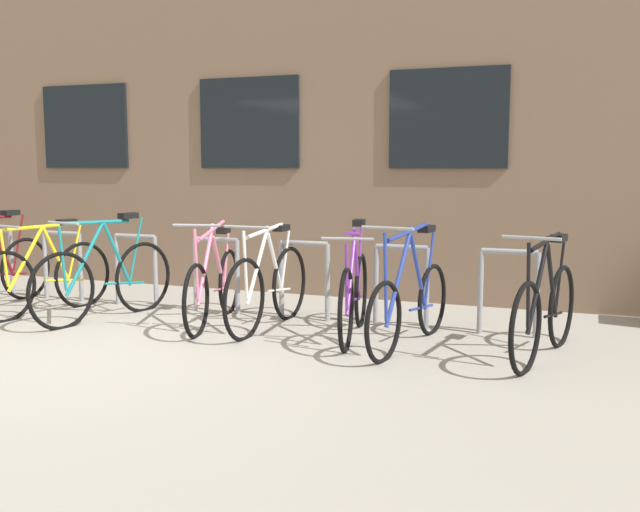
{
  "coord_description": "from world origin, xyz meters",
  "views": [
    {
      "loc": [
        3.91,
        -4.74,
        1.55
      ],
      "look_at": [
        1.51,
        1.6,
        0.69
      ],
      "focal_mm": 40.5,
      "sensor_mm": 36.0,
      "label": 1
    }
  ],
  "objects_px": {
    "bicycle_black": "(545,311)",
    "bicycle_purple": "(354,294)",
    "bicycle_pink": "(214,285)",
    "bicycle_white": "(268,287)",
    "bicycle_blue": "(410,303)",
    "bicycle_teal": "(105,279)",
    "bicycle_yellow": "(45,277)"
  },
  "relations": [
    {
      "from": "bicycle_yellow",
      "to": "bicycle_pink",
      "type": "bearing_deg",
      "value": 5.84
    },
    {
      "from": "bicycle_teal",
      "to": "bicycle_black",
      "type": "distance_m",
      "value": 4.25
    },
    {
      "from": "bicycle_purple",
      "to": "bicycle_yellow",
      "type": "height_order",
      "value": "bicycle_purple"
    },
    {
      "from": "bicycle_blue",
      "to": "bicycle_white",
      "type": "relative_size",
      "value": 1.02
    },
    {
      "from": "bicycle_white",
      "to": "bicycle_teal",
      "type": "distance_m",
      "value": 1.73
    },
    {
      "from": "bicycle_teal",
      "to": "bicycle_purple",
      "type": "xyz_separation_m",
      "value": [
        2.59,
        0.16,
        -0.02
      ]
    },
    {
      "from": "bicycle_pink",
      "to": "bicycle_white",
      "type": "height_order",
      "value": "bicycle_pink"
    },
    {
      "from": "bicycle_pink",
      "to": "bicycle_teal",
      "type": "height_order",
      "value": "bicycle_teal"
    },
    {
      "from": "bicycle_purple",
      "to": "bicycle_teal",
      "type": "bearing_deg",
      "value": -176.45
    },
    {
      "from": "bicycle_pink",
      "to": "bicycle_purple",
      "type": "distance_m",
      "value": 1.45
    },
    {
      "from": "bicycle_purple",
      "to": "bicycle_blue",
      "type": "bearing_deg",
      "value": -16.1
    },
    {
      "from": "bicycle_yellow",
      "to": "bicycle_blue",
      "type": "bearing_deg",
      "value": -0.07
    },
    {
      "from": "bicycle_yellow",
      "to": "bicycle_white",
      "type": "bearing_deg",
      "value": 4.75
    },
    {
      "from": "bicycle_blue",
      "to": "bicycle_teal",
      "type": "relative_size",
      "value": 1.0
    },
    {
      "from": "bicycle_white",
      "to": "bicycle_purple",
      "type": "bearing_deg",
      "value": -3.24
    },
    {
      "from": "bicycle_teal",
      "to": "bicycle_black",
      "type": "xyz_separation_m",
      "value": [
        4.25,
        0.0,
        -0.02
      ]
    },
    {
      "from": "bicycle_purple",
      "to": "bicycle_yellow",
      "type": "distance_m",
      "value": 3.35
    },
    {
      "from": "bicycle_blue",
      "to": "bicycle_yellow",
      "type": "relative_size",
      "value": 1.05
    },
    {
      "from": "bicycle_white",
      "to": "bicycle_black",
      "type": "xyz_separation_m",
      "value": [
        2.53,
        -0.21,
        -0.01
      ]
    },
    {
      "from": "bicycle_pink",
      "to": "bicycle_white",
      "type": "relative_size",
      "value": 1.02
    },
    {
      "from": "bicycle_black",
      "to": "bicycle_purple",
      "type": "height_order",
      "value": "bicycle_purple"
    },
    {
      "from": "bicycle_teal",
      "to": "bicycle_purple",
      "type": "distance_m",
      "value": 2.59
    },
    {
      "from": "bicycle_pink",
      "to": "bicycle_black",
      "type": "relative_size",
      "value": 1.03
    },
    {
      "from": "bicycle_blue",
      "to": "bicycle_teal",
      "type": "bearing_deg",
      "value": 180.0
    },
    {
      "from": "bicycle_teal",
      "to": "bicycle_white",
      "type": "bearing_deg",
      "value": 6.98
    },
    {
      "from": "bicycle_blue",
      "to": "bicycle_black",
      "type": "xyz_separation_m",
      "value": [
        1.11,
        0.0,
        0.01
      ]
    },
    {
      "from": "bicycle_black",
      "to": "bicycle_yellow",
      "type": "relative_size",
      "value": 1.02
    },
    {
      "from": "bicycle_white",
      "to": "bicycle_black",
      "type": "distance_m",
      "value": 2.54
    },
    {
      "from": "bicycle_pink",
      "to": "bicycle_purple",
      "type": "relative_size",
      "value": 1.04
    },
    {
      "from": "bicycle_teal",
      "to": "bicycle_black",
      "type": "relative_size",
      "value": 1.04
    },
    {
      "from": "bicycle_yellow",
      "to": "bicycle_purple",
      "type": "bearing_deg",
      "value": 2.67
    },
    {
      "from": "bicycle_black",
      "to": "bicycle_yellow",
      "type": "bearing_deg",
      "value": 179.95
    }
  ]
}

